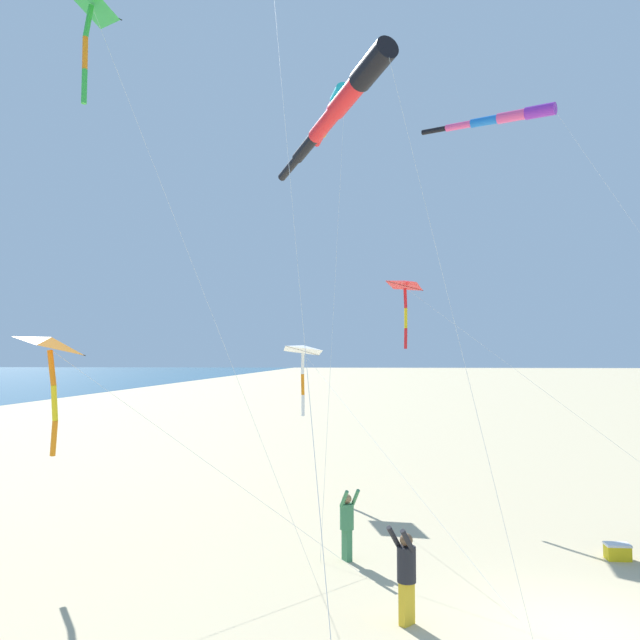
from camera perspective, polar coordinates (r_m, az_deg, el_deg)
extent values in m
plane|color=#C6B58C|center=(14.62, 23.11, -24.44)|extent=(600.00, 600.00, 0.00)
cube|color=yellow|center=(19.37, 25.22, -18.43)|extent=(0.60, 0.40, 0.36)
cube|color=white|center=(19.32, 25.21, -17.83)|extent=(0.62, 0.42, 0.06)
cube|color=gold|center=(13.92, 7.82, -23.95)|extent=(0.34, 0.36, 0.84)
cylinder|color=#232328|center=(13.67, 7.79, -20.95)|extent=(0.54, 0.54, 0.69)
sphere|color=brown|center=(13.53, 7.77, -19.03)|extent=(0.26, 0.26, 0.26)
cylinder|color=#232328|center=(13.29, 7.91, -19.12)|extent=(0.35, 0.39, 0.52)
cylinder|color=#232328|center=(13.49, 6.69, -18.88)|extent=(0.35, 0.39, 0.52)
cube|color=#3D7F51|center=(17.61, 2.44, -19.58)|extent=(0.29, 0.35, 0.80)
cylinder|color=#3D7F51|center=(17.42, 2.43, -17.26)|extent=(0.50, 0.50, 0.66)
sphere|color=#A37551|center=(17.31, 2.43, -15.79)|extent=(0.25, 0.25, 0.25)
cylinder|color=#3D7F51|center=(17.24, 3.20, -15.69)|extent=(0.29, 0.40, 0.50)
cylinder|color=#3D7F51|center=(17.09, 2.19, -15.81)|extent=(0.29, 0.40, 0.50)
cylinder|color=white|center=(11.75, -2.89, 14.52)|extent=(3.03, 12.60, 17.85)
cylinder|color=#1EB7C6|center=(25.55, 1.96, 19.51)|extent=(1.00, 1.09, 0.86)
cylinder|color=#EF4C93|center=(26.11, 1.41, 18.59)|extent=(0.90, 1.03, 0.77)
cylinder|color=#1EB7C6|center=(26.67, 0.88, 17.69)|extent=(0.80, 0.97, 0.67)
cylinder|color=orange|center=(27.24, 0.38, 16.84)|extent=(0.70, 0.91, 0.58)
cylinder|color=red|center=(27.82, -0.10, 16.02)|extent=(0.60, 0.85, 0.49)
cylinder|color=white|center=(20.10, 1.34, 3.11)|extent=(0.36, 6.52, 15.16)
pyramid|color=red|center=(25.08, 7.70, 3.31)|extent=(1.68, 2.05, 0.46)
cylinder|color=black|center=(25.06, 7.65, 3.07)|extent=(1.48, 0.53, 0.37)
cylinder|color=red|center=(25.03, 7.69, 1.97)|extent=(0.20, 0.21, 0.80)
cylinder|color=yellow|center=(24.94, 7.73, 0.16)|extent=(0.14, 0.22, 0.81)
cylinder|color=red|center=(24.87, 7.72, -1.67)|extent=(0.19, 0.19, 0.80)
cylinder|color=white|center=(22.91, 20.00, -6.39)|extent=(9.44, 5.55, 8.05)
pyramid|color=white|center=(25.94, -1.50, -2.54)|extent=(2.23, 2.25, 0.49)
cylinder|color=black|center=(25.92, -1.55, -2.78)|extent=(1.24, 1.17, 0.40)
cylinder|color=white|center=(25.97, -1.57, -3.94)|extent=(0.19, 0.26, 0.87)
cylinder|color=orange|center=(26.08, -1.57, -5.82)|extent=(0.17, 0.23, 0.87)
cylinder|color=white|center=(26.15, -1.54, -7.70)|extent=(0.17, 0.20, 0.87)
cylinder|color=white|center=(19.79, 4.90, -10.79)|extent=(5.85, 12.26, 5.51)
pyramid|color=orange|center=(17.97, -23.04, -1.82)|extent=(1.90, 2.35, 0.59)
cylinder|color=black|center=(17.98, -23.15, -2.19)|extent=(1.71, 0.56, 0.51)
cylinder|color=orange|center=(17.97, -23.01, -3.97)|extent=(0.29, 0.22, 0.94)
cylinder|color=yellow|center=(18.01, -22.80, -6.91)|extent=(0.23, 0.26, 0.93)
cylinder|color=orange|center=(18.18, -22.85, -9.78)|extent=(0.30, 0.29, 0.94)
cylinder|color=white|center=(16.53, -10.57, -12.20)|extent=(8.25, 0.22, 5.53)
cylinder|color=purple|center=(27.40, 19.24, 17.34)|extent=(1.25, 1.04, 0.55)
cylinder|color=#EF4C93|center=(27.77, 16.89, 17.15)|extent=(1.21, 0.98, 0.48)
cylinder|color=blue|center=(28.17, 14.60, 16.93)|extent=(1.17, 0.92, 0.41)
cylinder|color=#EF4C93|center=(28.62, 12.39, 16.70)|extent=(1.14, 0.86, 0.35)
cylinder|color=black|center=(29.10, 10.25, 16.45)|extent=(1.10, 0.80, 0.28)
cylinder|color=black|center=(17.44, 4.81, 21.92)|extent=(1.32, 1.72, 0.86)
cylinder|color=red|center=(18.58, 2.47, 19.45)|extent=(1.23, 1.67, 0.77)
cylinder|color=red|center=(19.78, 0.47, 17.24)|extent=(1.15, 1.62, 0.69)
cylinder|color=black|center=(21.02, -1.26, 15.27)|extent=(1.07, 1.57, 0.60)
cylinder|color=black|center=(22.30, -2.77, 13.52)|extent=(0.99, 1.51, 0.52)
cylinder|color=white|center=(13.46, 11.68, 1.17)|extent=(2.47, 3.57, 12.73)
cylinder|color=black|center=(18.59, -19.90, 25.32)|extent=(1.49, 0.35, 0.85)
cylinder|color=green|center=(18.32, -20.14, 23.93)|extent=(0.27, 0.29, 0.88)
cylinder|color=orange|center=(17.89, -20.40, 21.59)|extent=(0.22, 0.26, 0.87)
cylinder|color=green|center=(17.50, -20.46, 19.10)|extent=(0.16, 0.18, 0.86)
cylinder|color=white|center=(15.68, -10.68, 3.06)|extent=(5.62, 0.51, 14.11)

